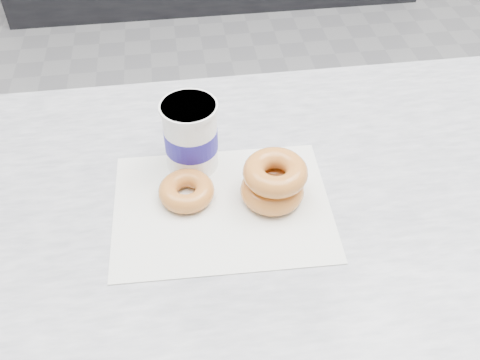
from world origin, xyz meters
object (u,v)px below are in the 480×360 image
Objects in this scene: counter at (338,339)px; donut_stack at (274,181)px; coffee_cup at (191,135)px; donut_single at (186,191)px.

donut_stack reaches higher than counter.
donut_stack is at bearing -47.58° from coffee_cup.
coffee_cup is (0.02, 0.08, 0.05)m from donut_single.
donut_single is 0.72× the size of coffee_cup.
coffee_cup reaches higher than donut_single.
coffee_cup is at bearing 78.75° from donut_single.
donut_single is (-0.30, 0.05, 0.47)m from counter.
donut_stack is 0.16m from coffee_cup.
counter is 34.30× the size of donut_single.
coffee_cup is at bearing 156.08° from counter.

